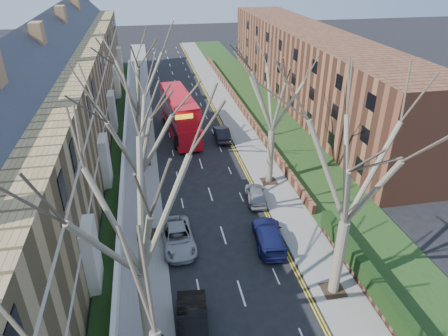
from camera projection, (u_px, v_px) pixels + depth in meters
pavement_left at (140, 124)px, 50.02m from camera, size 3.00×102.00×0.12m
pavement_right at (233, 117)px, 52.05m from camera, size 3.00×102.00×0.12m
terrace_left at (56, 108)px, 39.22m from camera, size 9.70×78.00×13.60m
flats_right at (308, 68)px, 55.13m from camera, size 13.97×54.00×10.00m
front_wall_left at (124, 148)px, 42.55m from camera, size 0.30×78.00×1.00m
grass_verge_right at (266, 114)px, 52.77m from camera, size 6.00×102.00×0.06m
tree_left_mid at (132, 200)px, 17.04m from camera, size 10.50×10.50×14.71m
tree_left_far at (134, 122)px, 25.84m from camera, size 10.15×10.15×14.22m
tree_left_dist at (134, 71)px, 36.07m from camera, size 10.50×10.50×14.71m
tree_right_mid at (356, 157)px, 20.70m from camera, size 10.50×10.50×14.71m
tree_right_far at (275, 86)px, 32.96m from camera, size 10.15×10.15×14.22m
double_decker_bus at (180, 116)px, 46.13m from camera, size 3.79×11.73×4.80m
car_left_mid at (192, 326)px, 21.90m from camera, size 2.09×4.94×1.59m
car_left_far at (178, 238)px, 28.93m from camera, size 2.53×5.11×1.39m
car_right_near at (269, 235)px, 29.10m from camera, size 2.61×5.21×1.45m
car_right_mid at (256, 194)px, 34.20m from camera, size 1.97×4.00×1.31m
car_right_far at (222, 134)px, 45.63m from camera, size 1.76×4.53×1.47m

